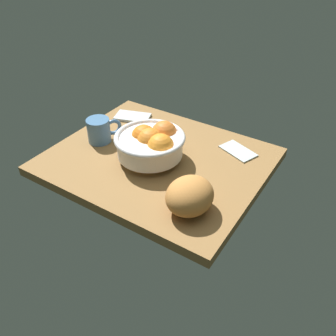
# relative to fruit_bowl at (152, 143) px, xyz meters

# --- Properties ---
(ground_plane) EXTENTS (0.64, 0.53, 0.03)m
(ground_plane) POSITION_rel_fruit_bowl_xyz_m (0.01, 0.01, -0.07)
(ground_plane) COLOR olive
(fruit_bowl) EXTENTS (0.21, 0.21, 0.11)m
(fruit_bowl) POSITION_rel_fruit_bowl_xyz_m (0.00, 0.00, 0.00)
(fruit_bowl) COLOR white
(fruit_bowl) RESTS_ON ground
(bread_loaf) EXTENTS (0.13, 0.14, 0.09)m
(bread_loaf) POSITION_rel_fruit_bowl_xyz_m (0.21, -0.14, -0.01)
(bread_loaf) COLOR #C47F3D
(bread_loaf) RESTS_ON ground
(napkin_folded) EXTENTS (0.14, 0.11, 0.01)m
(napkin_folded) POSITION_rel_fruit_bowl_xyz_m (-0.21, 0.17, -0.05)
(napkin_folded) COLOR silver
(napkin_folded) RESTS_ON ground
(napkin_spare) EXTENTS (0.13, 0.10, 0.01)m
(napkin_spare) POSITION_rel_fruit_bowl_xyz_m (0.20, 0.18, -0.05)
(napkin_spare) COLOR #B7C3C2
(napkin_spare) RESTS_ON ground
(mug) EXTENTS (0.08, 0.11, 0.08)m
(mug) POSITION_rel_fruit_bowl_xyz_m (-0.20, -0.00, -0.02)
(mug) COLOR teal
(mug) RESTS_ON ground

